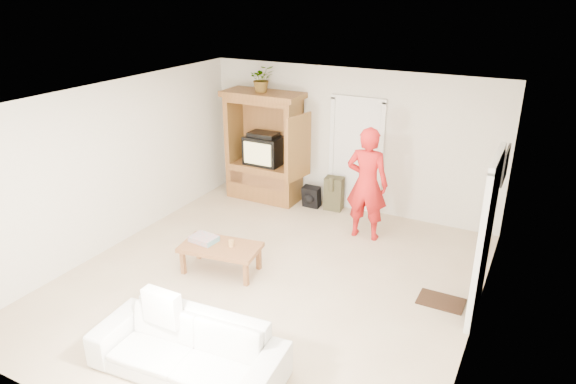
# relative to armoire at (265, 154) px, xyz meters

# --- Properties ---
(floor) EXTENTS (6.00, 6.00, 0.00)m
(floor) POSITION_rel_armoire_xyz_m (1.58, -2.66, -0.91)
(floor) COLOR tan
(floor) RESTS_ON ground
(ceiling) EXTENTS (6.00, 6.00, 0.00)m
(ceiling) POSITION_rel_armoire_xyz_m (1.58, -2.66, 1.69)
(ceiling) COLOR white
(ceiling) RESTS_ON floor
(wall_back) EXTENTS (5.50, 0.00, 5.50)m
(wall_back) POSITION_rel_armoire_xyz_m (1.58, 0.34, 0.39)
(wall_back) COLOR silver
(wall_back) RESTS_ON floor
(wall_front) EXTENTS (5.50, 0.00, 5.50)m
(wall_front) POSITION_rel_armoire_xyz_m (1.58, -5.66, 0.39)
(wall_front) COLOR silver
(wall_front) RESTS_ON floor
(wall_left) EXTENTS (0.00, 6.00, 6.00)m
(wall_left) POSITION_rel_armoire_xyz_m (-1.17, -2.66, 0.39)
(wall_left) COLOR silver
(wall_left) RESTS_ON floor
(wall_right) EXTENTS (0.00, 6.00, 6.00)m
(wall_right) POSITION_rel_armoire_xyz_m (4.33, -2.66, 0.39)
(wall_right) COLOR silver
(wall_right) RESTS_ON floor
(armoire) EXTENTS (1.82, 1.14, 2.10)m
(armoire) POSITION_rel_armoire_xyz_m (0.00, 0.00, 0.00)
(armoire) COLOR #95572E
(armoire) RESTS_ON floor
(door_back) EXTENTS (0.85, 0.05, 2.04)m
(door_back) POSITION_rel_armoire_xyz_m (1.73, 0.31, 0.11)
(door_back) COLOR white
(door_back) RESTS_ON floor
(doorway_right) EXTENTS (0.05, 0.90, 2.04)m
(doorway_right) POSITION_rel_armoire_xyz_m (4.30, -2.06, 0.11)
(doorway_right) COLOR black
(doorway_right) RESTS_ON floor
(framed_picture) EXTENTS (0.03, 0.60, 0.48)m
(framed_picture) POSITION_rel_armoire_xyz_m (4.31, -0.76, 0.69)
(framed_picture) COLOR black
(framed_picture) RESTS_ON wall_right
(doormat) EXTENTS (0.60, 0.40, 0.02)m
(doormat) POSITION_rel_armoire_xyz_m (3.88, -2.06, -0.90)
(doormat) COLOR #382316
(doormat) RESTS_ON floor
(plant) EXTENTS (0.58, 0.57, 0.49)m
(plant) POSITION_rel_armoire_xyz_m (-0.02, -0.03, 1.43)
(plant) COLOR #4C7238
(plant) RESTS_ON armoire
(man) EXTENTS (0.71, 0.48, 1.89)m
(man) POSITION_rel_armoire_xyz_m (2.30, -0.71, 0.03)
(man) COLOR red
(man) RESTS_ON floor
(sofa) EXTENTS (2.17, 0.99, 0.62)m
(sofa) POSITION_rel_armoire_xyz_m (1.73, -4.67, -0.60)
(sofa) COLOR silver
(sofa) RESTS_ON floor
(coffee_table) EXTENTS (1.22, 0.79, 0.42)m
(coffee_table) POSITION_rel_armoire_xyz_m (0.83, -2.76, -0.54)
(coffee_table) COLOR brown
(coffee_table) RESTS_ON floor
(towel) EXTENTS (0.40, 0.31, 0.08)m
(towel) POSITION_rel_armoire_xyz_m (0.54, -2.76, -0.44)
(towel) COLOR #FF5554
(towel) RESTS_ON coffee_table
(candle) EXTENTS (0.08, 0.08, 0.10)m
(candle) POSITION_rel_armoire_xyz_m (0.99, -2.70, -0.43)
(candle) COLOR tan
(candle) RESTS_ON coffee_table
(backpack_black) EXTENTS (0.32, 0.19, 0.40)m
(backpack_black) POSITION_rel_armoire_xyz_m (1.00, -0.00, -0.71)
(backpack_black) COLOR black
(backpack_black) RESTS_ON floor
(backpack_olive) EXTENTS (0.36, 0.28, 0.63)m
(backpack_olive) POSITION_rel_armoire_xyz_m (1.41, 0.09, -0.59)
(backpack_olive) COLOR #47442B
(backpack_olive) RESTS_ON floor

